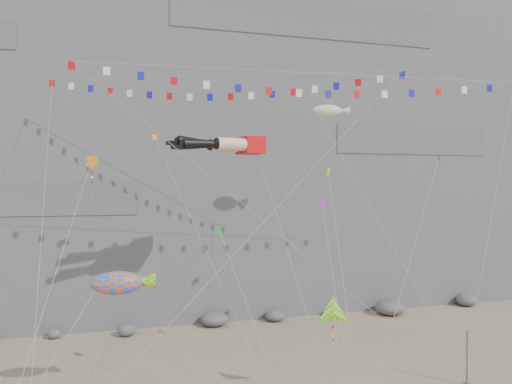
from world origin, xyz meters
TOP-DOWN VIEW (x-y plane):
  - cliff at (0.00, 32.00)m, footprint 80.00×28.00m
  - talus_boulders at (0.00, 17.00)m, footprint 60.00×3.00m
  - anchor_pole_right at (13.18, -1.37)m, footprint 0.12×0.12m
  - legs_kite at (-0.99, 7.43)m, footprint 7.40×16.14m
  - flag_banner_upper at (-1.01, 9.57)m, footprint 25.74×20.05m
  - flag_banner_lower at (4.80, 4.54)m, footprint 32.93×7.42m
  - harlequin_kite at (-10.42, 4.42)m, footprint 4.96×9.41m
  - fish_windsock at (-8.91, 1.19)m, footprint 7.98×5.94m
  - delta_kite at (3.46, -1.70)m, footprint 3.18×7.03m
  - blimp_windsock at (8.05, 9.35)m, footprint 7.47×11.57m
  - small_kite_a at (-5.95, 8.07)m, footprint 6.12×15.94m
  - small_kite_b at (5.08, 3.63)m, footprint 2.84×10.11m
  - small_kite_c at (-2.85, 0.85)m, footprint 3.10×8.86m
  - small_kite_d at (6.99, 6.79)m, footprint 5.03×14.83m
  - small_kite_e at (13.40, 2.13)m, footprint 10.68×7.93m

SIDE VIEW (x-z plane):
  - talus_boulders at x=0.00m, z-range 0.00..1.20m
  - anchor_pole_right at x=13.18m, z-range 0.00..3.65m
  - delta_kite at x=3.46m, z-range 1.09..9.93m
  - fish_windsock at x=-8.91m, z-range 2.06..12.87m
  - small_kite_c at x=-2.85m, z-range 3.55..16.92m
  - small_kite_b at x=5.08m, z-range 4.01..19.17m
  - small_kite_d at x=6.99m, z-range 3.73..24.20m
  - harlequin_kite at x=-10.42m, z-range 5.87..23.29m
  - small_kite_e at x=13.40m, z-range 4.94..24.57m
  - small_kite_a at x=-5.95m, z-range 4.46..27.78m
  - legs_kite at x=-0.99m, z-range 5.20..27.14m
  - blimp_windsock at x=8.05m, z-range 7.95..30.67m
  - flag_banner_lower at x=4.80m, z-range 9.31..33.11m
  - flag_banner_upper at x=-1.01m, z-range 7.34..36.11m
  - cliff at x=0.00m, z-range 0.00..50.00m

